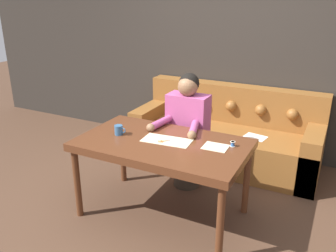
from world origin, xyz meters
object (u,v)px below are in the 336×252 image
(dining_table, at_px, (162,149))
(mug, at_px, (119,130))
(person, at_px, (187,132))
(couch, at_px, (226,137))
(thread_spool, at_px, (233,144))
(scissors, at_px, (165,141))

(dining_table, distance_m, mug, 0.45)
(person, bearing_deg, couch, 76.94)
(thread_spool, bearing_deg, person, 145.49)
(dining_table, relative_size, couch, 0.68)
(couch, relative_size, person, 1.79)
(dining_table, distance_m, person, 0.59)
(person, relative_size, mug, 10.84)
(person, xyz_separation_m, thread_spool, (0.60, -0.41, 0.14))
(dining_table, relative_size, thread_spool, 32.89)
(scissors, bearing_deg, mug, -173.88)
(couch, xyz_separation_m, scissors, (-0.14, -1.35, 0.42))
(dining_table, bearing_deg, thread_spool, 16.69)
(mug, bearing_deg, couch, 67.06)
(mug, bearing_deg, person, 56.50)
(couch, bearing_deg, thread_spool, -70.55)
(couch, relative_size, mug, 19.36)
(dining_table, relative_size, person, 1.21)
(scissors, xyz_separation_m, thread_spool, (0.56, 0.16, 0.02))
(dining_table, xyz_separation_m, person, (-0.02, 0.59, -0.04))
(dining_table, bearing_deg, person, 91.75)
(dining_table, xyz_separation_m, scissors, (0.02, 0.01, 0.07))
(couch, height_order, person, person)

